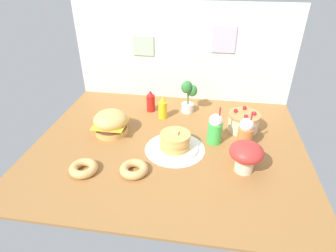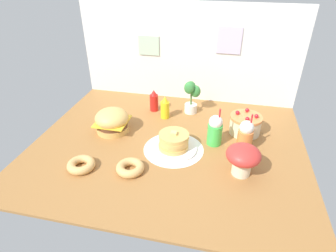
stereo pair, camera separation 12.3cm
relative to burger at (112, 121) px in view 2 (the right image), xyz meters
name	(u,v)px [view 2 (the right image)]	position (x,y,z in m)	size (l,w,h in m)	color
ground_plane	(168,145)	(0.50, -0.09, -0.11)	(2.12, 1.75, 0.02)	#9E6B38
back_wall	(188,53)	(0.50, 0.78, 0.38)	(2.12, 0.04, 0.94)	silver
doily_mat	(174,149)	(0.56, -0.16, -0.09)	(0.46, 0.46, 0.00)	white
burger	(112,121)	(0.00, 0.00, 0.00)	(0.28, 0.28, 0.20)	#DBA859
pancake_stack	(174,143)	(0.56, -0.16, -0.03)	(0.36, 0.36, 0.15)	white
layer_cake	(245,124)	(1.09, 0.21, -0.01)	(0.26, 0.26, 0.19)	beige
ketchup_bottle	(154,101)	(0.25, 0.43, 0.00)	(0.08, 0.08, 0.21)	red
mustard_bottle	(165,108)	(0.38, 0.32, 0.00)	(0.08, 0.08, 0.21)	yellow
cream_soda_cup	(215,130)	(0.86, -0.01, 0.03)	(0.12, 0.12, 0.32)	green
orange_float_cup	(245,136)	(1.08, -0.04, 0.03)	(0.12, 0.12, 0.32)	orange
donut_pink_glaze	(81,165)	(-0.03, -0.52, -0.06)	(0.20, 0.20, 0.06)	tan
donut_chocolate	(130,167)	(0.32, -0.47, -0.06)	(0.20, 0.20, 0.06)	tan
potted_plant	(191,96)	(0.60, 0.47, 0.08)	(0.15, 0.13, 0.32)	white
mushroom_stool	(243,157)	(1.06, -0.33, 0.04)	(0.23, 0.23, 0.22)	beige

